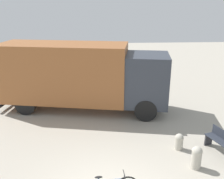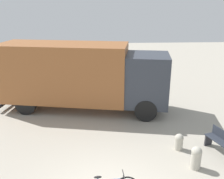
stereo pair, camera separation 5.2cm
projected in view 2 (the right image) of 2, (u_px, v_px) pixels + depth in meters
name	position (u px, v px, depth m)	size (l,w,h in m)	color
delivery_truck	(81.00, 74.00, 12.60)	(8.75, 3.83, 3.42)	#99592D
bollard_near_bench	(196.00, 157.00, 8.29)	(0.35, 0.35, 0.81)	#B2AD9E
bollard_far_bench	(179.00, 141.00, 9.42)	(0.32, 0.32, 0.64)	#B2AD9E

